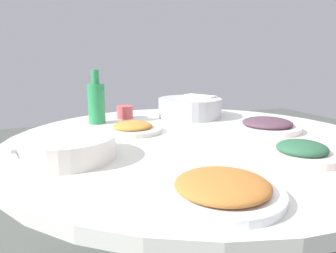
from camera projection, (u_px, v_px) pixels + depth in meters
name	position (u px, v px, depth m)	size (l,w,h in m)	color
round_dining_table	(193.00, 175.00, 1.11)	(1.26, 1.26, 0.73)	#99999E
rice_bowl	(190.00, 107.00, 1.45)	(0.29, 0.29, 0.09)	#B2B5BA
soup_bowl	(66.00, 148.00, 0.86)	(0.27, 0.27, 0.06)	silver
dish_greens	(302.00, 152.00, 0.86)	(0.21, 0.21, 0.05)	silver
dish_eggplant	(267.00, 125.00, 1.18)	(0.24, 0.24, 0.05)	silver
dish_stirfry	(222.00, 189.00, 0.62)	(0.24, 0.24, 0.05)	white
dish_tofu_braise	(133.00, 128.00, 1.16)	(0.22, 0.22, 0.04)	silver
green_bottle	(96.00, 102.00, 1.30)	(0.07, 0.07, 0.22)	#27844A
tea_cup_far	(125.00, 112.00, 1.42)	(0.07, 0.07, 0.06)	#BD474A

